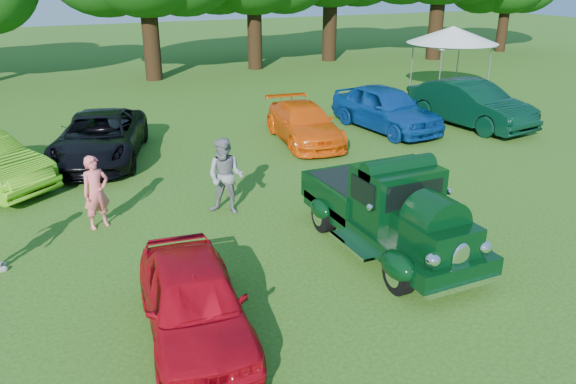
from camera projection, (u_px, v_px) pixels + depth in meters
name	position (u px, v px, depth m)	size (l,w,h in m)	color
ground	(357.00, 272.00, 11.23)	(120.00, 120.00, 0.00)	#255112
hero_pickup	(388.00, 212.00, 11.91)	(2.29, 4.93, 1.93)	black
red_convertible	(194.00, 301.00, 9.03)	(1.57, 3.90, 1.33)	#A50713
back_car_black	(100.00, 137.00, 17.60)	(2.45, 5.32, 1.48)	black
back_car_orange	(304.00, 123.00, 19.52)	(1.84, 4.52, 1.31)	#E95008
back_car_blue	(386.00, 108.00, 20.96)	(1.96, 4.87, 1.66)	navy
back_car_green	(470.00, 104.00, 21.49)	(1.81, 5.18, 1.71)	black
spectator_pink	(96.00, 192.00, 12.89)	(0.63, 0.42, 1.74)	#F7656D
spectator_grey	(226.00, 177.00, 13.62)	(0.93, 0.72, 1.91)	gray
canopy_tent	(453.00, 35.00, 26.45)	(4.79, 4.79, 3.19)	silver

